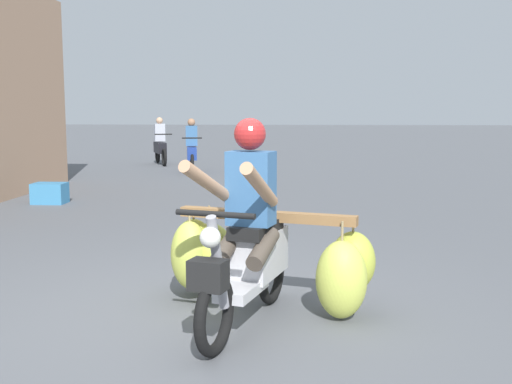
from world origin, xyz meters
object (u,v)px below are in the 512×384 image
(motorbike_distant_ahead_left, at_px, (192,151))
(motorbike_distant_ahead_right, at_px, (160,145))
(motorbike_main_loaded, at_px, (246,252))
(produce_crate, at_px, (50,193))

(motorbike_distant_ahead_left, relative_size, motorbike_distant_ahead_right, 1.05)
(motorbike_main_loaded, relative_size, motorbike_distant_ahead_left, 1.27)
(motorbike_distant_ahead_left, distance_m, produce_crate, 5.76)
(motorbike_main_loaded, distance_m, produce_crate, 6.81)
(motorbike_distant_ahead_left, bearing_deg, produce_crate, -105.56)
(motorbike_main_loaded, height_order, motorbike_distant_ahead_right, motorbike_main_loaded)
(motorbike_distant_ahead_right, bearing_deg, produce_crate, -91.51)
(produce_crate, bearing_deg, motorbike_main_loaded, -54.52)
(motorbike_distant_ahead_right, relative_size, produce_crate, 2.72)
(motorbike_main_loaded, height_order, motorbike_distant_ahead_left, motorbike_main_loaded)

